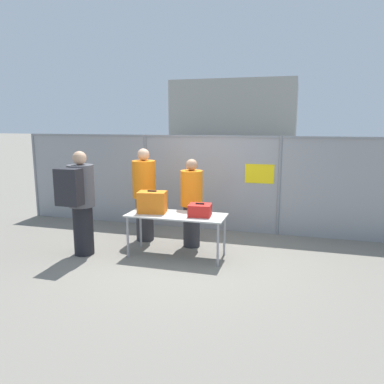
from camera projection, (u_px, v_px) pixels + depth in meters
ground_plane at (185, 257)px, 6.58m from camera, size 120.00×120.00×0.00m
fence_section at (210, 181)px, 8.10m from camera, size 8.94×0.07×2.06m
inspection_table at (176, 218)px, 6.51m from camera, size 1.73×0.68×0.75m
suitcase_orange at (152, 202)px, 6.61m from camera, size 0.53×0.39×0.40m
suitcase_red at (200, 210)px, 6.38m from camera, size 0.41×0.36×0.23m
traveler_hooded at (80, 199)px, 6.49m from camera, size 0.46×0.71×1.85m
security_worker_near at (192, 202)px, 7.01m from camera, size 0.41×0.41×1.67m
security_worker_far at (144, 194)px, 7.37m from camera, size 0.45×0.45×1.83m
utility_trailer at (317, 202)px, 9.28m from camera, size 3.38×2.04×0.65m
distant_hangar at (238, 114)px, 41.69m from camera, size 12.58×11.12×6.52m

